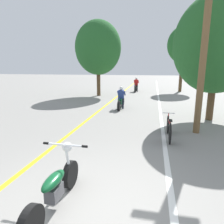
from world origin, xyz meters
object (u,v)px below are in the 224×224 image
object	(u,v)px
motorcycle_rider_lead	(121,100)
bicycle_parked	(169,128)
utility_pole	(204,54)
motorcycle_foreground	(55,187)
roadside_tree_left	(98,48)
motorcycle_rider_far	(136,86)
roadside_tree_right_far	(183,45)
roadside_tree_right_near	(217,44)

from	to	relation	value
motorcycle_rider_lead	bicycle_parked	size ratio (longest dim) A/B	1.13
motorcycle_rider_lead	utility_pole	bearing A→B (deg)	-47.70
motorcycle_foreground	roadside_tree_left	bearing A→B (deg)	102.48
utility_pole	motorcycle_rider_lead	xyz separation A→B (m)	(-3.59, 3.94, -2.42)
utility_pole	motorcycle_foreground	xyz separation A→B (m)	(-3.31, -4.99, -2.53)
roadside_tree_left	motorcycle_rider_far	world-z (taller)	roadside_tree_left
roadside_tree_right_far	bicycle_parked	xyz separation A→B (m)	(-2.07, -14.60, -4.22)
roadside_tree_right_far	motorcycle_rider_far	xyz separation A→B (m)	(-4.43, -0.98, -4.05)
motorcycle_rider_far	bicycle_parked	bearing A→B (deg)	-80.17
roadside_tree_left	motorcycle_rider_lead	size ratio (longest dim) A/B	3.12
motorcycle_rider_far	bicycle_parked	world-z (taller)	motorcycle_rider_far
roadside_tree_right_near	roadside_tree_left	distance (m)	10.19
utility_pole	roadside_tree_left	size ratio (longest dim) A/B	0.90
roadside_tree_right_far	motorcycle_rider_lead	bearing A→B (deg)	-115.01
motorcycle_rider_far	motorcycle_foreground	bearing A→B (deg)	-89.54
bicycle_parked	utility_pole	bearing A→B (deg)	38.68
utility_pole	motorcycle_rider_lead	world-z (taller)	utility_pole
motorcycle_foreground	bicycle_parked	world-z (taller)	motorcycle_foreground
utility_pole	motorcycle_foreground	world-z (taller)	utility_pole
roadside_tree_right_far	motorcycle_foreground	distance (m)	19.65
motorcycle_foreground	bicycle_parked	xyz separation A→B (m)	(2.22, 4.11, -0.03)
utility_pole	motorcycle_rider_far	xyz separation A→B (m)	(-3.45, 12.75, -2.39)
motorcycle_foreground	bicycle_parked	distance (m)	4.67
utility_pole	roadside_tree_right_near	world-z (taller)	utility_pole
utility_pole	roadside_tree_right_far	world-z (taller)	roadside_tree_right_far
utility_pole	bicycle_parked	world-z (taller)	utility_pole
roadside_tree_right_far	bicycle_parked	world-z (taller)	roadside_tree_right_far
roadside_tree_right_far	roadside_tree_right_near	bearing A→B (deg)	-89.95
roadside_tree_right_near	bicycle_parked	world-z (taller)	roadside_tree_right_near
bicycle_parked	motorcycle_foreground	bearing A→B (deg)	-118.32
motorcycle_foreground	roadside_tree_right_far	bearing A→B (deg)	77.10
motorcycle_rider_lead	roadside_tree_left	bearing A→B (deg)	118.70
roadside_tree_left	motorcycle_rider_far	distance (m)	5.84
utility_pole	motorcycle_rider_far	size ratio (longest dim) A/B	2.66
roadside_tree_right_far	utility_pole	bearing A→B (deg)	-94.07
motorcycle_rider_lead	motorcycle_rider_far	world-z (taller)	motorcycle_rider_far
utility_pole	motorcycle_rider_far	world-z (taller)	utility_pole
roadside_tree_right_near	motorcycle_rider_lead	distance (m)	5.73
utility_pole	roadside_tree_right_far	xyz separation A→B (m)	(0.98, 13.73, 1.67)
roadside_tree_right_near	motorcycle_rider_far	xyz separation A→B (m)	(-4.44, 10.56, -2.92)
motorcycle_rider_far	motorcycle_rider_lead	bearing A→B (deg)	-90.89
utility_pole	roadside_tree_left	distance (m)	11.24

